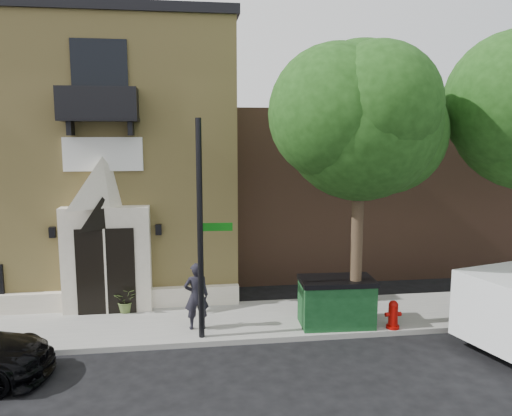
{
  "coord_description": "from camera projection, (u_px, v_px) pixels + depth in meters",
  "views": [
    {
      "loc": [
        1.43,
        -12.36,
        5.49
      ],
      "look_at": [
        3.44,
        2.0,
        3.34
      ],
      "focal_mm": 35.0,
      "sensor_mm": 36.0,
      "label": 1
    }
  ],
  "objects": [
    {
      "name": "ground",
      "position": [
        134.0,
        351.0,
        12.72
      ],
      "size": [
        120.0,
        120.0,
        0.0
      ],
      "primitive_type": "plane",
      "color": "black",
      "rests_on": "ground"
    },
    {
      "name": "sidewalk",
      "position": [
        174.0,
        324.0,
        14.31
      ],
      "size": [
        42.0,
        3.0,
        0.15
      ],
      "primitive_type": "cube",
      "color": "gray",
      "rests_on": "ground"
    },
    {
      "name": "church",
      "position": [
        72.0,
        156.0,
        19.41
      ],
      "size": [
        12.2,
        11.01,
        9.3
      ],
      "color": "tan",
      "rests_on": "ground"
    },
    {
      "name": "neighbour_building",
      "position": [
        421.0,
        185.0,
        22.7
      ],
      "size": [
        18.0,
        8.0,
        6.4
      ],
      "primitive_type": "cube",
      "color": "brown",
      "rests_on": "ground"
    },
    {
      "name": "street_tree_left",
      "position": [
        363.0,
        120.0,
        13.02
      ],
      "size": [
        4.97,
        4.38,
        7.77
      ],
      "color": "#38281C",
      "rests_on": "sidewalk"
    },
    {
      "name": "street_sign",
      "position": [
        201.0,
        230.0,
        12.85
      ],
      "size": [
        0.91,
        0.91,
        5.75
      ],
      "rotation": [
        0.0,
        0.0,
        -0.06
      ],
      "color": "black",
      "rests_on": "sidewalk"
    },
    {
      "name": "fire_hydrant",
      "position": [
        393.0,
        315.0,
        13.79
      ],
      "size": [
        0.45,
        0.36,
        0.8
      ],
      "color": "#8E0703",
      "rests_on": "sidewalk"
    },
    {
      "name": "dumpster",
      "position": [
        336.0,
        301.0,
        14.01
      ],
      "size": [
        2.11,
        1.26,
        1.35
      ],
      "rotation": [
        0.0,
        0.0,
        -0.05
      ],
      "color": "#0F3817",
      "rests_on": "sidewalk"
    },
    {
      "name": "planter",
      "position": [
        126.0,
        300.0,
        15.05
      ],
      "size": [
        0.69,
        0.6,
        0.76
      ],
      "primitive_type": "imported",
      "rotation": [
        0.0,
        0.0,
        -0.01
      ],
      "color": "#586E35",
      "rests_on": "sidewalk"
    },
    {
      "name": "pedestrian_near",
      "position": [
        196.0,
        296.0,
        13.7
      ],
      "size": [
        0.73,
        0.52,
        1.86
      ],
      "primitive_type": "imported",
      "rotation": [
        0.0,
        0.0,
        3.26
      ],
      "color": "black",
      "rests_on": "sidewalk"
    }
  ]
}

